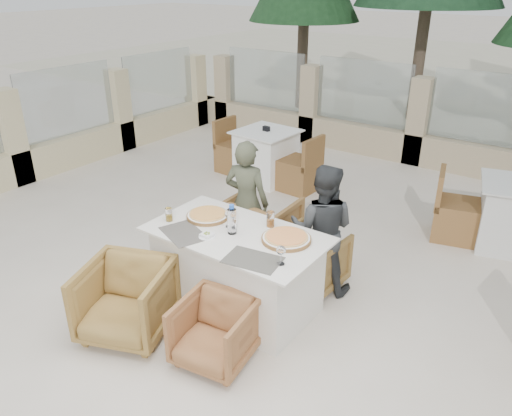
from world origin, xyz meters
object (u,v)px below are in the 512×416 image
Objects in this scene: water_bottle at (232,219)px; armchair_near_right at (215,332)px; wine_glass_centre at (229,218)px; wine_glass_corner at (281,254)px; armchair_far_left at (261,226)px; pizza_left at (208,215)px; beer_glass_right at (270,219)px; olive_dish at (207,235)px; armchair_near_left at (126,300)px; beer_glass_left at (169,215)px; dining_table at (237,270)px; armchair_far_right at (310,260)px; diner_right at (322,229)px; bg_table_a at (266,156)px; pizza_right at (286,238)px; diner_left at (247,202)px.

water_bottle reaches higher than armchair_near_right.
wine_glass_centre is 1.00× the size of wine_glass_corner.
water_bottle reaches higher than armchair_far_left.
beer_glass_right is (0.58, 0.19, 0.05)m from pizza_left.
pizza_left is 0.39m from olive_dish.
water_bottle is at bearing 37.76° from armchair_near_left.
armchair_far_left is 1.82m from armchair_near_left.
beer_glass_left reaches higher than armchair_near_right.
olive_dish is (-0.16, -0.21, 0.41)m from dining_table.
dining_table is 0.48m from olive_dish.
diner_right reaches higher than armchair_far_right.
beer_glass_right is at bearing 89.12° from armchair_near_right.
pizza_left is at bearing 163.46° from wine_glass_corner.
armchair_near_left is at bearing -150.01° from wine_glass_corner.
beer_glass_left reaches higher than bg_table_a.
pizza_right is 3.92× the size of olive_dish.
water_bottle is at bearing 36.62° from diner_right.
water_bottle reaches higher than beer_glass_left.
beer_glass_right reaches higher than pizza_right.
beer_glass_left is 0.18× the size of armchair_far_left.
diner_left is 1.04× the size of diner_right.
diner_right reaches higher than pizza_right.
armchair_near_right is 0.46× the size of diner_right.
olive_dish reaches higher than armchair_far_right.
armchair_near_left is at bearing 38.70° from diner_right.
beer_glass_right is 0.79m from diner_left.
beer_glass_right is 0.24× the size of armchair_near_right.
bg_table_a is at bearing 115.51° from olive_dish.
beer_glass_left is at bearing -69.02° from bg_table_a.
water_bottle is 0.37m from beer_glass_right.
wine_glass_centre reaches higher than armchair_far_right.
pizza_right reaches higher than armchair_far_right.
wine_glass_corner reaches higher than beer_glass_right.
armchair_far_right is at bearing 60.81° from dining_table.
wine_glass_centre is 0.38m from beer_glass_right.
beer_glass_left is (-1.09, -0.31, 0.04)m from pizza_right.
dining_table is 3.20m from bg_table_a.
pizza_left is 3.64× the size of olive_dish.
olive_dish is at bearing -50.43° from pizza_left.
dining_table reaches higher than armchair_near_right.
beer_glass_right is at bearing 56.82° from water_bottle.
beer_glass_right is at bearing 151.25° from pizza_right.
beer_glass_right is 0.09× the size of bg_table_a.
pizza_right is at bearing 15.87° from beer_glass_left.
wine_glass_corner is at bearing 8.49° from armchair_near_left.
pizza_right is 1.56× the size of water_bottle.
pizza_right reaches higher than dining_table.
beer_glass_left is at bearing 78.81° from armchair_near_left.
water_bottle is at bearing 53.90° from olive_dish.
beer_glass_left is 0.50m from olive_dish.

